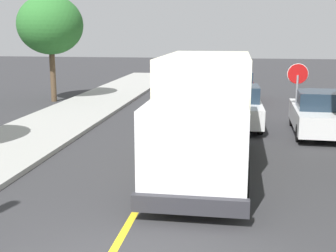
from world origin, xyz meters
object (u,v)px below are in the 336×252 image
object	(u,v)px
parked_car_mid	(238,87)
stop_sign	(297,84)
parked_car_near	(239,107)
street_tree_down_block	(50,25)
parked_van_across	(318,114)
box_truck	(205,108)

from	to	relation	value
parked_car_mid	stop_sign	size ratio (longest dim) A/B	1.68
parked_car_near	street_tree_down_block	distance (m)	11.95
stop_sign	street_tree_down_block	size ratio (longest dim) A/B	0.46
parked_car_mid	parked_van_across	size ratio (longest dim) A/B	1.00
box_truck	parked_van_across	size ratio (longest dim) A/B	1.61
parked_car_mid	box_truck	bearing A→B (deg)	-94.08
box_truck	street_tree_down_block	size ratio (longest dim) A/B	1.24
parked_car_near	parked_van_across	xyz separation A→B (m)	(2.97, -1.10, 0.00)
parked_car_mid	street_tree_down_block	world-z (taller)	street_tree_down_block
stop_sign	street_tree_down_block	world-z (taller)	street_tree_down_block
stop_sign	parked_car_mid	bearing A→B (deg)	106.97
parked_van_across	stop_sign	bearing A→B (deg)	148.60
parked_car_near	stop_sign	world-z (taller)	stop_sign
parked_van_across	parked_car_mid	bearing A→B (deg)	111.06
box_truck	street_tree_down_block	distance (m)	14.82
parked_car_mid	stop_sign	xyz separation A→B (m)	(2.26, -7.40, 1.06)
parked_car_mid	parked_car_near	bearing A→B (deg)	-89.49
parked_van_across	stop_sign	xyz separation A→B (m)	(-0.77, 0.47, 1.06)
parked_car_near	parked_van_across	bearing A→B (deg)	-20.33
parked_car_near	stop_sign	bearing A→B (deg)	-15.97
box_truck	street_tree_down_block	world-z (taller)	street_tree_down_block
box_truck	parked_car_near	xyz separation A→B (m)	(0.98, 6.16, -0.97)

